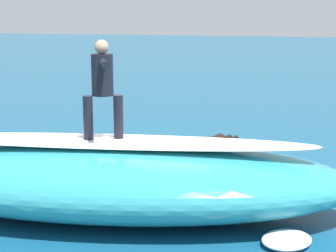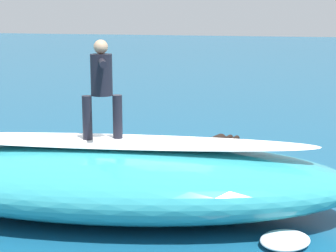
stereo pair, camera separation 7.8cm
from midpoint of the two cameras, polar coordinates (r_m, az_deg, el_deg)
name	(u,v)px [view 2 (the right image)]	position (r m, az deg, el deg)	size (l,w,h in m)	color
ground_plane	(162,181)	(10.51, -0.43, -5.60)	(120.00, 120.00, 0.00)	#145175
wave_crest	(110,178)	(8.83, -5.63, -5.29)	(7.52, 2.84, 1.10)	teal
wave_foam_lip	(109,141)	(8.68, -5.71, -1.56)	(6.39, 0.99, 0.08)	white
surfboard_riding	(103,142)	(8.71, -6.36, -1.60)	(2.01, 0.55, 0.06)	#EAE5C6
surfer_riding	(102,82)	(8.54, -6.50, 4.43)	(0.69, 1.36, 1.53)	black
surfboard_paddling	(213,152)	(12.51, 4.78, -2.62)	(2.41, 0.55, 0.08)	#EAE5C6
surfer_paddling	(216,143)	(12.59, 5.05, -1.73)	(0.70, 1.70, 0.31)	black
foam_patch_mid	(285,240)	(7.89, 12.09, -11.28)	(0.75, 0.63, 0.15)	white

